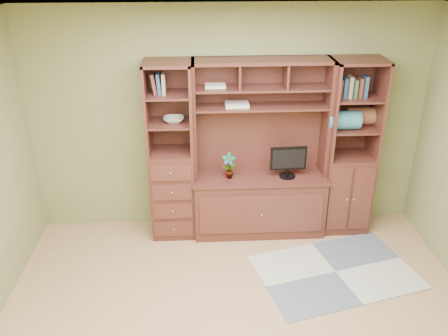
{
  "coord_description": "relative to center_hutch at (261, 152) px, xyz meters",
  "views": [
    {
      "loc": [
        -0.34,
        -3.08,
        3.17
      ],
      "look_at": [
        -0.1,
        1.2,
        1.1
      ],
      "focal_mm": 38.0,
      "sensor_mm": 36.0,
      "label": 1
    }
  ],
  "objects": [
    {
      "name": "room",
      "position": [
        -0.34,
        -1.73,
        0.28
      ],
      "size": [
        4.6,
        4.1,
        2.64
      ],
      "color": "tan",
      "rests_on": "ground"
    },
    {
      "name": "center_hutch",
      "position": [
        0.0,
        0.0,
        0.0
      ],
      "size": [
        1.54,
        0.53,
        2.05
      ],
      "primitive_type": "cube",
      "color": "#482019",
      "rests_on": "ground"
    },
    {
      "name": "left_tower",
      "position": [
        -1.0,
        0.04,
        0.0
      ],
      "size": [
        0.5,
        0.45,
        2.05
      ],
      "primitive_type": "cube",
      "color": "#482019",
      "rests_on": "ground"
    },
    {
      "name": "right_tower",
      "position": [
        1.02,
        0.04,
        0.0
      ],
      "size": [
        0.55,
        0.45,
        2.05
      ],
      "primitive_type": "cube",
      "color": "#482019",
      "rests_on": "ground"
    },
    {
      "name": "rug",
      "position": [
        0.72,
        -0.86,
        -1.02
      ],
      "size": [
        1.81,
        1.43,
        0.01
      ],
      "primitive_type": "cube",
      "rotation": [
        0.0,
        0.0,
        0.26
      ],
      "color": "gray",
      "rests_on": "ground"
    },
    {
      "name": "monitor",
      "position": [
        0.31,
        -0.03,
        -0.04
      ],
      "size": [
        0.42,
        0.2,
        0.5
      ],
      "primitive_type": "cube",
      "rotation": [
        0.0,
        0.0,
        0.04
      ],
      "color": "black",
      "rests_on": "center_hutch"
    },
    {
      "name": "orchid",
      "position": [
        -0.36,
        -0.03,
        -0.14
      ],
      "size": [
        0.16,
        0.11,
        0.3
      ],
      "primitive_type": "imported",
      "color": "#965B33",
      "rests_on": "center_hutch"
    },
    {
      "name": "magazines",
      "position": [
        -0.27,
        0.09,
        0.54
      ],
      "size": [
        0.25,
        0.19,
        0.04
      ],
      "primitive_type": "cube",
      "color": "beige",
      "rests_on": "center_hutch"
    },
    {
      "name": "bowl",
      "position": [
        -0.95,
        0.04,
        0.39
      ],
      "size": [
        0.22,
        0.22,
        0.05
      ],
      "primitive_type": "imported",
      "color": "beige",
      "rests_on": "left_tower"
    },
    {
      "name": "blanket_teal",
      "position": [
        0.9,
        -0.01,
        0.37
      ],
      "size": [
        0.35,
        0.21,
        0.21
      ],
      "primitive_type": "cube",
      "color": "#2E6A79",
      "rests_on": "right_tower"
    },
    {
      "name": "blanket_red",
      "position": [
        1.15,
        0.12,
        0.36
      ],
      "size": [
        0.35,
        0.2,
        0.2
      ],
      "primitive_type": "cube",
      "color": "brown",
      "rests_on": "right_tower"
    }
  ]
}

